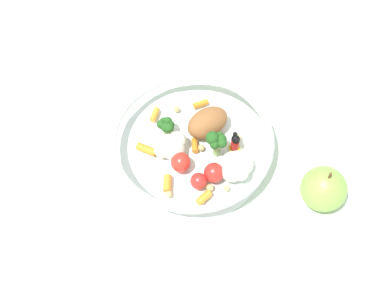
# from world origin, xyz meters

# --- Properties ---
(ground_plane) EXTENTS (2.40, 2.40, 0.00)m
(ground_plane) POSITION_xyz_m (0.00, 0.00, 0.00)
(ground_plane) COLOR silver
(food_container) EXTENTS (0.26, 0.26, 0.06)m
(food_container) POSITION_xyz_m (-0.01, 0.00, 0.03)
(food_container) COLOR white
(food_container) RESTS_ON ground_plane
(loose_apple) EXTENTS (0.07, 0.07, 0.08)m
(loose_apple) POSITION_xyz_m (-0.18, -0.10, 0.03)
(loose_apple) COLOR #8CB74C
(loose_apple) RESTS_ON ground_plane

